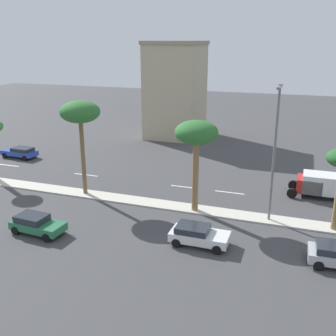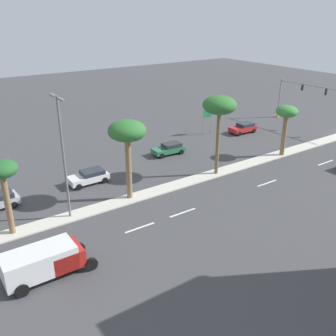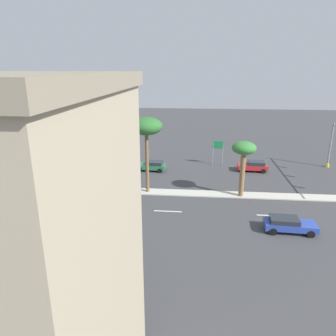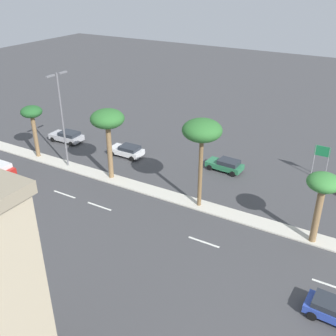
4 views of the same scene
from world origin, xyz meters
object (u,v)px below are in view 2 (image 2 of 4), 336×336
object	(u,v)px
palm_tree_rear	(286,115)
box_truck	(46,260)
palm_tree_center	(127,133)
palm_tree_right	(2,174)
directional_road_sign	(208,116)
sedan_white_outboard	(89,176)
palm_tree_left	(219,107)
sedan_red_right	(243,128)
street_lamp_far	(63,150)
traffic_signal_gantry	(303,96)
sedan_green_trailing	(169,148)

from	to	relation	value
palm_tree_rear	box_truck	bearing A→B (deg)	101.31
palm_tree_center	palm_tree_right	xyz separation A→B (m)	(-0.10, 10.85, -1.23)
directional_road_sign	sedan_white_outboard	world-z (taller)	directional_road_sign
directional_road_sign	palm_tree_left	bearing A→B (deg)	143.91
directional_road_sign	sedan_red_right	size ratio (longest dim) A/B	0.89
directional_road_sign	street_lamp_far	xyz separation A→B (m)	(-11.60, 25.23, 3.62)
traffic_signal_gantry	sedan_green_trailing	size ratio (longest dim) A/B	4.05
palm_tree_left	box_truck	bearing A→B (deg)	107.43
directional_road_sign	palm_tree_center	bearing A→B (deg)	120.74
palm_tree_right	sedan_white_outboard	xyz separation A→B (m)	(5.51, -9.10, -4.53)
street_lamp_far	traffic_signal_gantry	bearing A→B (deg)	-79.53
palm_tree_left	sedan_white_outboard	xyz separation A→B (m)	(5.73, 12.40, -6.80)
directional_road_sign	sedan_white_outboard	xyz separation A→B (m)	(-6.00, 20.95, -1.89)
sedan_white_outboard	sedan_red_right	size ratio (longest dim) A/B	1.01
palm_tree_left	sedan_red_right	world-z (taller)	palm_tree_left
palm_tree_rear	sedan_green_trailing	xyz separation A→B (m)	(8.33, 11.20, -4.44)
palm_tree_right	sedan_green_trailing	xyz separation A→B (m)	(7.83, -20.81, -4.53)
palm_tree_right	sedan_green_trailing	distance (m)	22.69
box_truck	street_lamp_far	bearing A→B (deg)	-31.99
sedan_green_trailing	palm_tree_right	bearing A→B (deg)	110.63
palm_tree_rear	palm_tree_center	distance (m)	21.21
palm_tree_left	sedan_green_trailing	world-z (taller)	palm_tree_left
sedan_red_right	box_truck	size ratio (longest dim) A/B	0.68
palm_tree_center	sedan_green_trailing	xyz separation A→B (m)	(7.74, -9.96, -5.76)
palm_tree_center	box_truck	distance (m)	13.39
palm_tree_left	palm_tree_rear	bearing A→B (deg)	-91.48
palm_tree_right	sedan_red_right	xyz separation A→B (m)	(9.01, -34.84, -4.51)
palm_tree_left	sedan_green_trailing	bearing A→B (deg)	4.84
sedan_white_outboard	box_truck	world-z (taller)	box_truck
palm_tree_rear	palm_tree_left	world-z (taller)	palm_tree_left
palm_tree_left	sedan_red_right	bearing A→B (deg)	-55.32
street_lamp_far	sedan_white_outboard	xyz separation A→B (m)	(5.60, -4.29, -5.51)
sedan_white_outboard	sedan_green_trailing	distance (m)	11.94
traffic_signal_gantry	sedan_red_right	world-z (taller)	traffic_signal_gantry
directional_road_sign	sedan_green_trailing	xyz separation A→B (m)	(-3.68, 9.23, -1.89)
traffic_signal_gantry	street_lamp_far	size ratio (longest dim) A/B	1.59
street_lamp_far	sedan_white_outboard	bearing A→B (deg)	-37.42
street_lamp_far	sedan_green_trailing	distance (m)	18.69
palm_tree_left	box_truck	size ratio (longest dim) A/B	1.43
box_truck	sedan_green_trailing	bearing A→B (deg)	-54.09
sedan_white_outboard	box_truck	size ratio (longest dim) A/B	0.68
palm_tree_center	box_truck	size ratio (longest dim) A/B	1.27
traffic_signal_gantry	palm_tree_left	size ratio (longest dim) A/B	1.96
palm_tree_rear	street_lamp_far	xyz separation A→B (m)	(0.40, 27.20, 1.07)
traffic_signal_gantry	sedan_red_right	xyz separation A→B (m)	(1.52, 11.02, -3.60)
sedan_white_outboard	sedan_red_right	distance (m)	25.98
traffic_signal_gantry	directional_road_sign	size ratio (longest dim) A/B	4.65
street_lamp_far	sedan_red_right	world-z (taller)	street_lamp_far
palm_tree_center	street_lamp_far	xyz separation A→B (m)	(-0.19, 6.04, -0.25)
traffic_signal_gantry	palm_tree_left	distance (m)	25.76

